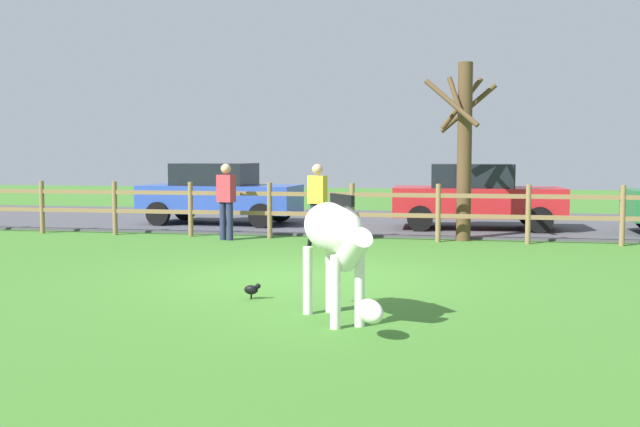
% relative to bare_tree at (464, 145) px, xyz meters
% --- Properties ---
extents(ground_plane, '(60.00, 60.00, 0.00)m').
position_rel_bare_tree_xyz_m(ground_plane, '(-2.28, -5.38, -2.04)').
color(ground_plane, '#3D7528').
extents(parking_asphalt, '(28.00, 7.40, 0.05)m').
position_rel_bare_tree_xyz_m(parking_asphalt, '(-2.28, 3.92, -2.01)').
color(parking_asphalt, '#47474C').
rests_on(parking_asphalt, ground_plane).
extents(paddock_fence, '(22.02, 0.11, 1.22)m').
position_rel_bare_tree_xyz_m(paddock_fence, '(-2.33, -0.38, -1.34)').
color(paddock_fence, olive).
rests_on(paddock_fence, ground_plane).
extents(bare_tree, '(1.54, 1.56, 3.77)m').
position_rel_bare_tree_xyz_m(bare_tree, '(0.00, 0.00, 0.00)').
color(bare_tree, '#513A23').
rests_on(bare_tree, ground_plane).
extents(zebra, '(1.27, 1.68, 1.41)m').
position_rel_bare_tree_xyz_m(zebra, '(-1.29, -8.29, -1.11)').
color(zebra, white).
rests_on(zebra, ground_plane).
extents(crow_on_grass, '(0.21, 0.10, 0.20)m').
position_rel_bare_tree_xyz_m(crow_on_grass, '(-2.55, -7.23, -1.91)').
color(crow_on_grass, black).
rests_on(crow_on_grass, ground_plane).
extents(parked_car_red, '(4.08, 2.03, 1.56)m').
position_rel_bare_tree_xyz_m(parked_car_red, '(0.29, 2.19, -1.19)').
color(parked_car_red, red).
rests_on(parked_car_red, parking_asphalt).
extents(parked_car_blue, '(4.05, 1.99, 1.56)m').
position_rel_bare_tree_xyz_m(parked_car_blue, '(-6.19, 2.23, -1.19)').
color(parked_car_blue, '#2D4CAD').
rests_on(parked_car_blue, parking_asphalt).
extents(visitor_left_of_tree, '(0.41, 0.31, 1.64)m').
position_rel_bare_tree_xyz_m(visitor_left_of_tree, '(-4.97, -0.90, -1.13)').
color(visitor_left_of_tree, '#232847').
rests_on(visitor_left_of_tree, ground_plane).
extents(visitor_right_of_tree, '(0.40, 0.31, 1.64)m').
position_rel_bare_tree_xyz_m(visitor_right_of_tree, '(-2.96, -1.01, -1.13)').
color(visitor_right_of_tree, '#232847').
rests_on(visitor_right_of_tree, ground_plane).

